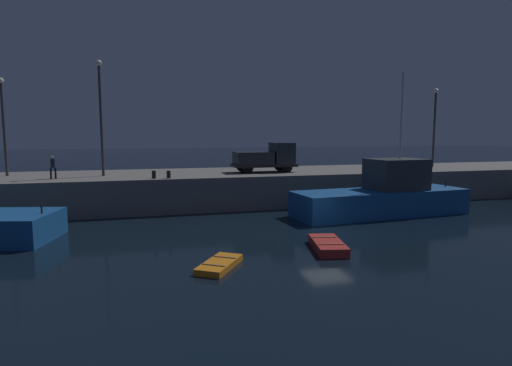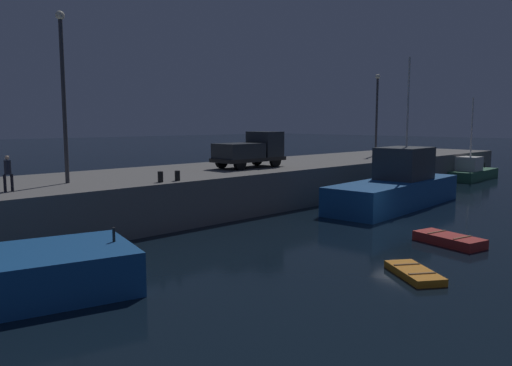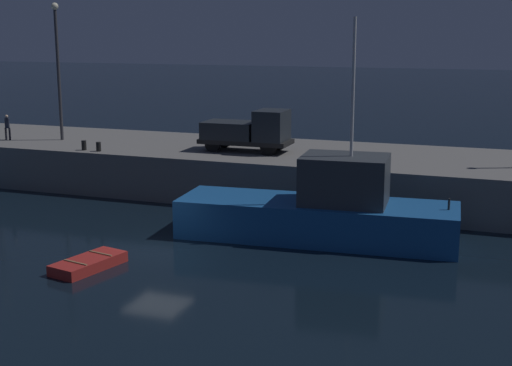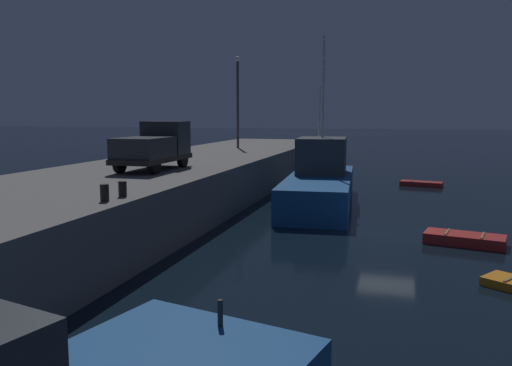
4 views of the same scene
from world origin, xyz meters
The scene contains 12 objects.
ground_plane centered at (0.00, 0.00, 0.00)m, with size 320.00×320.00×0.00m, color black.
pier_quay centered at (0.00, 12.53, 1.26)m, with size 64.71×9.33×2.52m.
fishing_trawler_red centered at (25.37, 7.08, 0.79)m, with size 7.52×2.86×7.88m.
fishing_boat_blue centered at (6.26, 4.06, 1.32)m, with size 12.72×4.48×9.85m.
dinghy_orange_near centered at (-1.42, -3.07, 0.22)m, with size 1.99×3.31×0.47m.
rowboat_white_mid centered at (-7.00, -4.35, 0.13)m, with size 2.41×2.81×0.31m.
lamp_post_east centered at (-12.73, 11.66, 7.41)m, with size 0.44×0.44×8.43m.
lamp_post_central centered at (16.97, 12.54, 6.88)m, with size 0.44×0.44×7.40m.
utility_truck centered at (-0.02, 11.50, 3.69)m, with size 5.20×2.19×2.41m.
dockworker centered at (-15.93, 10.47, 3.42)m, with size 0.42×0.30×1.59m.
bollard_west centered at (-9.17, 8.68, 2.79)m, with size 0.28×0.28×0.56m, color black.
bollard_central centered at (-8.16, 8.61, 2.78)m, with size 0.28×0.28×0.53m, color black.
Camera 2 is at (-23.47, -12.98, 5.58)m, focal length 35.19 mm.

